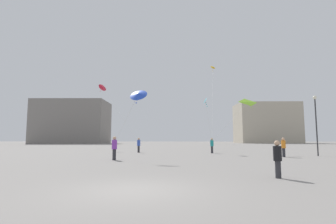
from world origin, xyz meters
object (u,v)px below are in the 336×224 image
at_px(kite_amber_diamond, 213,69).
at_px(building_left_hall, 73,122).
at_px(person_in_orange, 283,146).
at_px(lamppost_east, 316,116).
at_px(person_in_blue, 139,144).
at_px(person_in_black, 278,157).
at_px(kite_cyan_delta, 205,101).
at_px(building_centre_hall, 266,123).
at_px(kite_cobalt_diamond, 138,94).
at_px(person_in_purple, 114,147).
at_px(person_in_teal, 212,145).
at_px(kite_lime_delta, 248,102).
at_px(kite_crimson_diamond, 103,87).

xyz_separation_m(kite_amber_diamond, building_left_hall, (-43.91, 48.08, -5.68)).
xyz_separation_m(person_in_orange, lamppost_east, (3.81, 1.57, 2.87)).
distance_m(person_in_orange, person_in_blue, 16.01).
xyz_separation_m(person_in_black, kite_cyan_delta, (-1.17, 18.85, 5.14)).
height_order(kite_amber_diamond, building_left_hall, building_left_hall).
distance_m(kite_amber_diamond, building_centre_hall, 66.88).
relative_size(person_in_orange, kite_cobalt_diamond, 0.40).
distance_m(person_in_blue, kite_cyan_delta, 9.46).
distance_m(person_in_black, person_in_purple, 12.73).
bearing_deg(person_in_purple, kite_amber_diamond, -169.65).
bearing_deg(kite_cyan_delta, person_in_teal, -2.48).
distance_m(person_in_teal, person_in_purple, 13.32).
bearing_deg(person_in_blue, person_in_purple, -142.69).
bearing_deg(building_left_hall, kite_cobalt_diamond, -63.37).
xyz_separation_m(person_in_black, person_in_blue, (-9.12, 19.85, 0.10)).
distance_m(person_in_orange, kite_cobalt_diamond, 13.87).
relative_size(kite_lime_delta, kite_cobalt_diamond, 1.13).
distance_m(person_in_purple, person_in_blue, 11.08).
xyz_separation_m(person_in_black, kite_crimson_diamond, (-16.10, 27.60, 8.71)).
height_order(person_in_teal, kite_amber_diamond, kite_amber_diamond).
height_order(person_in_blue, kite_cyan_delta, kite_cyan_delta).
distance_m(person_in_purple, lamppost_east, 19.28).
xyz_separation_m(person_in_purple, kite_crimson_diamond, (-6.88, 18.83, 8.57)).
bearing_deg(person_in_black, person_in_blue, 28.37).
height_order(person_in_teal, kite_cobalt_diamond, kite_cobalt_diamond).
xyz_separation_m(person_in_purple, kite_cobalt_diamond, (1.84, -0.09, 4.12)).
xyz_separation_m(person_in_blue, kite_lime_delta, (12.56, -2.23, 4.72)).
bearing_deg(person_in_teal, lamppost_east, -63.69).
height_order(person_in_teal, kite_lime_delta, kite_lime_delta).
height_order(kite_cyan_delta, kite_crimson_diamond, kite_crimson_diamond).
bearing_deg(building_left_hall, person_in_teal, -54.95).
bearing_deg(building_centre_hall, kite_crimson_diamond, -125.61).
relative_size(person_in_black, kite_crimson_diamond, 0.18).
relative_size(person_in_purple, kite_cyan_delta, 0.36).
bearing_deg(building_centre_hall, kite_lime_delta, -109.47).
height_order(kite_amber_diamond, building_centre_hall, building_centre_hall).
xyz_separation_m(kite_crimson_diamond, building_left_hall, (-26.46, 51.23, -2.07)).
height_order(kite_cyan_delta, kite_cobalt_diamond, kite_cyan_delta).
height_order(kite_cyan_delta, kite_lime_delta, kite_cyan_delta).
bearing_deg(kite_lime_delta, kite_crimson_diamond, 152.94).
bearing_deg(person_in_purple, kite_crimson_diamond, -123.89).
bearing_deg(building_centre_hall, kite_amber_diamond, -114.93).
bearing_deg(kite_crimson_diamond, person_in_teal, -29.32).
bearing_deg(kite_cobalt_diamond, person_in_purple, 177.06).
relative_size(kite_cyan_delta, kite_lime_delta, 1.03).
height_order(kite_cobalt_diamond, building_centre_hall, building_centre_hall).
relative_size(person_in_black, building_left_hall, 0.06).
bearing_deg(person_in_teal, person_in_black, -126.78).
bearing_deg(lamppost_east, kite_amber_diamond, 115.04).
bearing_deg(kite_amber_diamond, person_in_purple, -115.68).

